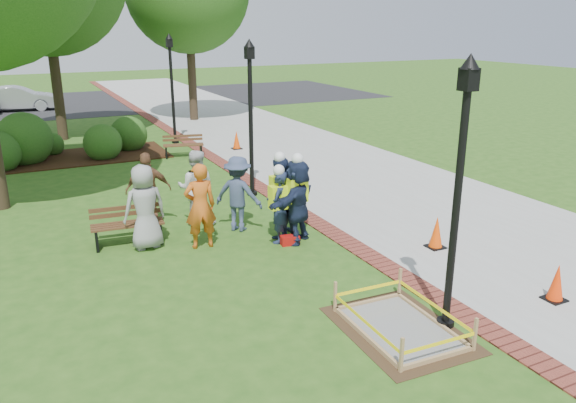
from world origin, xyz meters
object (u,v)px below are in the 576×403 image
hivis_worker_c (280,195)px  bench_near (128,233)px  cone_front (557,283)px  hivis_worker_a (297,199)px  hivis_worker_b (279,204)px  wet_concrete_pad (400,317)px  lamp_near (459,177)px

hivis_worker_c → bench_near: bearing=162.4°
cone_front → hivis_worker_a: hivis_worker_a is taller
bench_near → hivis_worker_c: hivis_worker_c is taller
bench_near → hivis_worker_a: bearing=-23.5°
hivis_worker_a → hivis_worker_c: (-0.20, 0.46, -0.02)m
bench_near → hivis_worker_b: 3.36m
wet_concrete_pad → bench_near: size_ratio=1.49×
wet_concrete_pad → hivis_worker_c: hivis_worker_c is taller
lamp_near → hivis_worker_b: bearing=100.6°
wet_concrete_pad → hivis_worker_b: bearing=91.2°
wet_concrete_pad → hivis_worker_b: size_ratio=1.34×
hivis_worker_b → hivis_worker_c: bearing=62.1°
bench_near → hivis_worker_b: hivis_worker_b is taller
cone_front → hivis_worker_a: (-2.76, 4.50, 0.66)m
bench_near → hivis_worker_a: size_ratio=0.79×
wet_concrete_pad → lamp_near: lamp_near is taller
hivis_worker_c → wet_concrete_pad: bearing=-90.8°
wet_concrete_pad → hivis_worker_a: size_ratio=1.17×
bench_near → cone_front: bearing=-44.1°
wet_concrete_pad → bench_near: bench_near is taller
cone_front → lamp_near: bearing=175.0°
bench_near → lamp_near: (3.87, -5.77, 2.21)m
cone_front → lamp_near: 3.14m
lamp_near → bench_near: bearing=123.8°
bench_near → hivis_worker_c: (3.19, -1.01, 0.71)m
lamp_near → hivis_worker_c: (-0.68, 4.76, -1.51)m
cone_front → bench_near: bearing=135.9°
lamp_near → cone_front: bearing=-5.0°
bench_near → lamp_near: bearing=-56.2°
lamp_near → hivis_worker_c: 5.04m
cone_front → hivis_worker_a: 5.32m
lamp_near → hivis_worker_a: (-0.48, 4.30, -1.49)m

